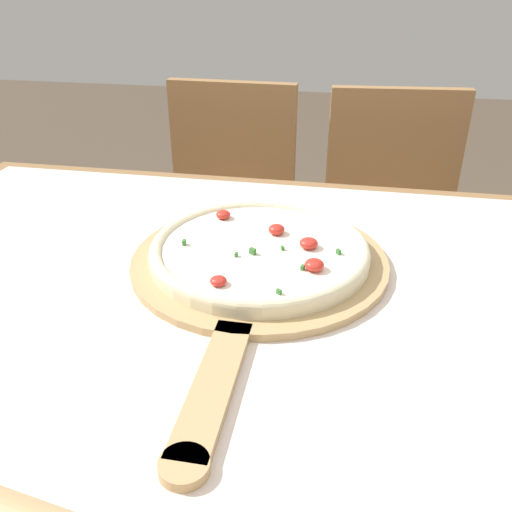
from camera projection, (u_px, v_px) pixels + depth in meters
The scene contains 6 objects.
dining_table at pixel (249, 370), 0.79m from camera, with size 1.39×1.02×0.77m.
towel_cloth at pixel (249, 312), 0.74m from camera, with size 1.31×0.94×0.00m.
pizza_peel at pixel (257, 267), 0.83m from camera, with size 0.40×0.62×0.01m.
pizza at pixel (260, 250), 0.84m from camera, with size 0.34×0.34×0.04m.
chair_left at pixel (227, 213), 1.65m from camera, with size 0.41×0.41×0.88m.
chair_right at pixel (390, 226), 1.57m from camera, with size 0.43×0.43×0.88m.
Camera 1 is at (0.12, -0.60, 1.19)m, focal length 38.00 mm.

